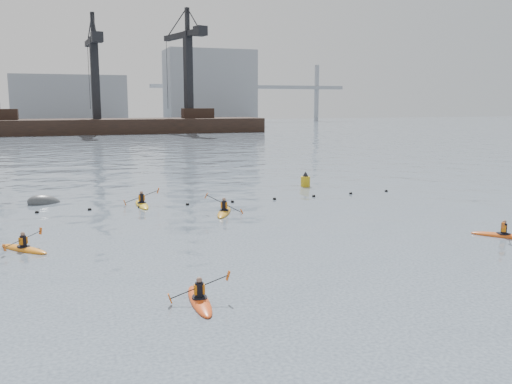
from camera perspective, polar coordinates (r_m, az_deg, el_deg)
ground at (r=14.39m, az=8.12°, el=-17.46°), size 400.00×400.00×0.00m
float_line at (r=34.95m, az=-9.72°, el=-1.40°), size 33.24×0.73×0.24m
barge_pier at (r=121.59m, az=-16.46°, el=6.82°), size 72.00×19.30×29.50m
skyline at (r=161.88m, az=-16.42°, el=9.96°), size 141.00×28.00×22.00m
kayaker_0 at (r=18.22m, az=-5.96°, el=-11.18°), size 2.08×3.06×1.09m
kayaker_2 at (r=26.32m, az=-23.26°, el=-5.45°), size 2.40×2.61×0.95m
kayaker_3 at (r=32.21m, az=-3.38°, el=-2.06°), size 2.19×3.32×1.34m
kayaker_4 at (r=29.16m, az=24.60°, el=-4.14°), size 2.47×2.62×1.05m
kayaker_5 at (r=35.35m, az=-11.93°, el=-1.23°), size 2.28×3.34×1.20m
mooring_buoy at (r=37.98m, az=-21.37°, el=-1.11°), size 2.67×2.00×1.53m
nav_buoy at (r=42.61m, az=5.22°, el=1.13°), size 0.74×0.74×1.34m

